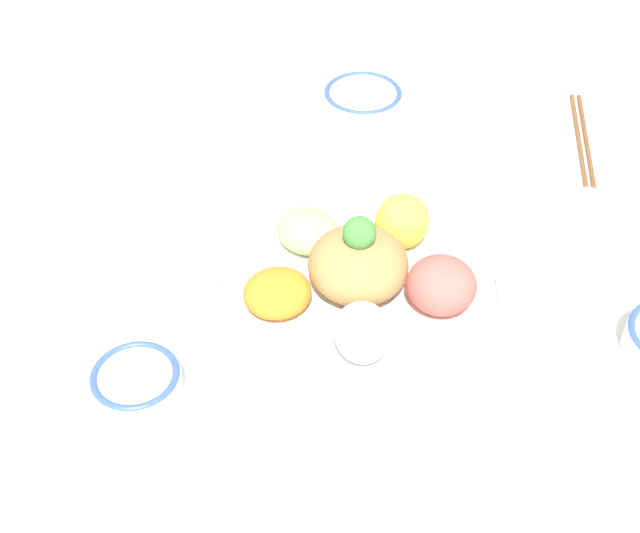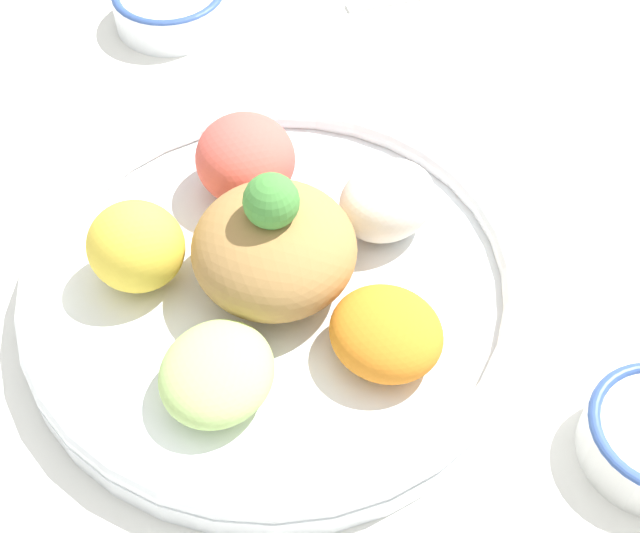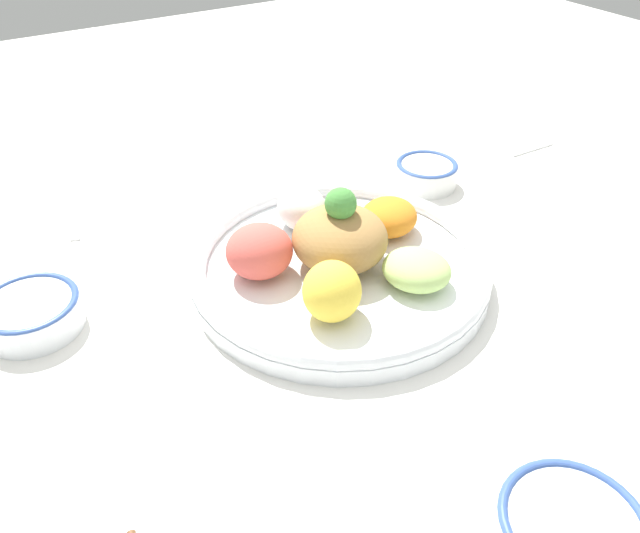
% 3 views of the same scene
% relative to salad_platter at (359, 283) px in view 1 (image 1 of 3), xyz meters
% --- Properties ---
extents(ground_plane, '(2.40, 2.40, 0.00)m').
position_rel_salad_platter_xyz_m(ground_plane, '(0.03, 0.04, -0.03)').
color(ground_plane, white).
extents(salad_platter, '(0.34, 0.34, 0.12)m').
position_rel_salad_platter_xyz_m(salad_platter, '(0.00, 0.00, 0.00)').
color(salad_platter, white).
rests_on(salad_platter, ground_plane).
extents(sauce_bowl_red, '(0.11, 0.11, 0.04)m').
position_rel_salad_platter_xyz_m(sauce_bowl_red, '(0.36, -0.04, -0.01)').
color(sauce_bowl_red, white).
rests_on(sauce_bowl_red, ground_plane).
extents(rice_bowl_blue, '(0.09, 0.09, 0.04)m').
position_rel_salad_platter_xyz_m(rice_bowl_blue, '(-0.12, 0.23, -0.01)').
color(rice_bowl_blue, white).
rests_on(rice_bowl_blue, ground_plane).
extents(chopsticks_pair_near, '(0.21, 0.05, 0.01)m').
position_rel_salad_platter_xyz_m(chopsticks_pair_near, '(0.29, -0.32, -0.02)').
color(chopsticks_pair_near, brown).
rests_on(chopsticks_pair_near, ground_plane).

